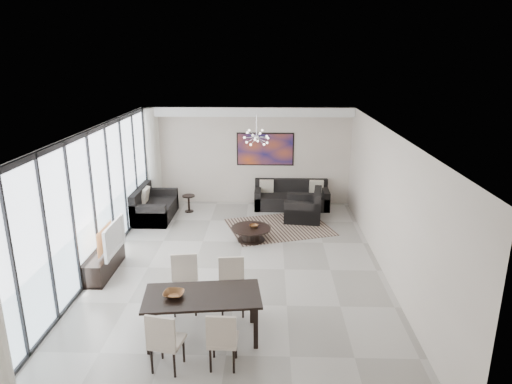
{
  "coord_description": "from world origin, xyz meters",
  "views": [
    {
      "loc": [
        0.63,
        -8.69,
        4.33
      ],
      "look_at": [
        0.32,
        1.46,
        1.25
      ],
      "focal_mm": 32.0,
      "sensor_mm": 36.0,
      "label": 1
    }
  ],
  "objects_px": {
    "sofa_main": "(291,199)",
    "television": "(109,238)",
    "coffee_table": "(251,233)",
    "tv_console": "(104,262)",
    "dining_table": "(203,300)"
  },
  "relations": [
    {
      "from": "dining_table",
      "to": "television",
      "type": "bearing_deg",
      "value": 135.53
    },
    {
      "from": "coffee_table",
      "to": "television",
      "type": "xyz_separation_m",
      "value": [
        -2.8,
        -1.79,
        0.59
      ]
    },
    {
      "from": "sofa_main",
      "to": "tv_console",
      "type": "xyz_separation_m",
      "value": [
        -4.04,
        -4.31,
        -0.03
      ]
    },
    {
      "from": "tv_console",
      "to": "coffee_table",
      "type": "bearing_deg",
      "value": 30.92
    },
    {
      "from": "coffee_table",
      "to": "sofa_main",
      "type": "xyz_separation_m",
      "value": [
        1.08,
        2.54,
        0.08
      ]
    },
    {
      "from": "sofa_main",
      "to": "dining_table",
      "type": "xyz_separation_m",
      "value": [
        -1.68,
        -6.49,
        0.4
      ]
    },
    {
      "from": "tv_console",
      "to": "dining_table",
      "type": "height_order",
      "value": "dining_table"
    },
    {
      "from": "coffee_table",
      "to": "dining_table",
      "type": "bearing_deg",
      "value": -98.57
    },
    {
      "from": "sofa_main",
      "to": "television",
      "type": "distance_m",
      "value": 5.83
    },
    {
      "from": "dining_table",
      "to": "tv_console",
      "type": "bearing_deg",
      "value": 137.36
    },
    {
      "from": "coffee_table",
      "to": "tv_console",
      "type": "height_order",
      "value": "tv_console"
    },
    {
      "from": "coffee_table",
      "to": "sofa_main",
      "type": "relative_size",
      "value": 0.44
    },
    {
      "from": "coffee_table",
      "to": "dining_table",
      "type": "distance_m",
      "value": 4.02
    },
    {
      "from": "television",
      "to": "sofa_main",
      "type": "bearing_deg",
      "value": -41.34
    },
    {
      "from": "tv_console",
      "to": "dining_table",
      "type": "distance_m",
      "value": 3.24
    }
  ]
}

